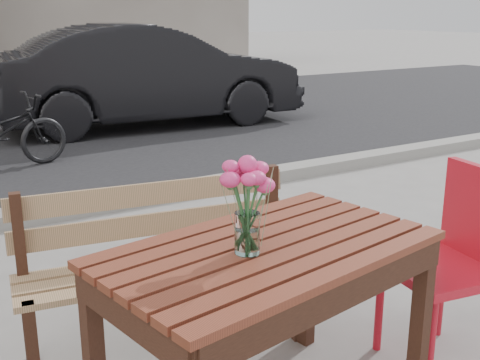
# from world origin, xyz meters

# --- Properties ---
(street) EXTENTS (30.00, 8.12, 0.12)m
(street) POSITION_xyz_m (0.00, 5.06, 0.03)
(street) COLOR black
(street) RESTS_ON ground
(main_table) EXTENTS (1.39, 0.96, 0.79)m
(main_table) POSITION_xyz_m (0.02, -0.04, 0.66)
(main_table) COLOR #5B2918
(main_table) RESTS_ON ground
(main_bench) EXTENTS (1.46, 0.63, 0.88)m
(main_bench) POSITION_xyz_m (-0.07, 0.77, 0.53)
(main_bench) COLOR olive
(main_bench) RESTS_ON ground
(red_chair) EXTENTS (0.54, 0.54, 0.95)m
(red_chair) POSITION_xyz_m (1.06, -0.09, 0.55)
(red_chair) COLOR red
(red_chair) RESTS_ON ground
(main_vase) EXTENTS (0.20, 0.20, 0.37)m
(main_vase) POSITION_xyz_m (-0.09, -0.06, 1.02)
(main_vase) COLOR white
(main_vase) RESTS_ON main_table
(parked_car) EXTENTS (4.58, 1.90, 1.47)m
(parked_car) POSITION_xyz_m (2.30, 6.48, 0.74)
(parked_car) COLOR black
(parked_car) RESTS_ON ground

